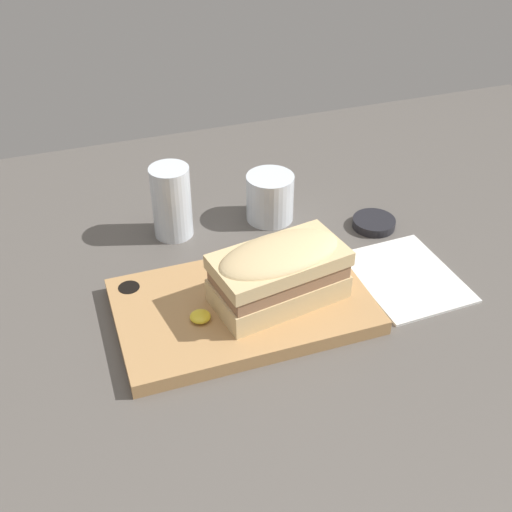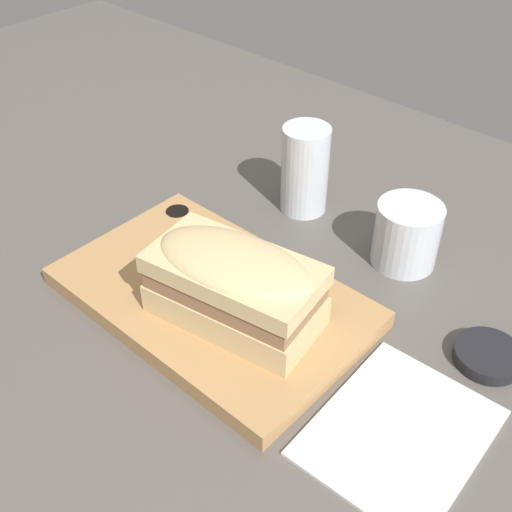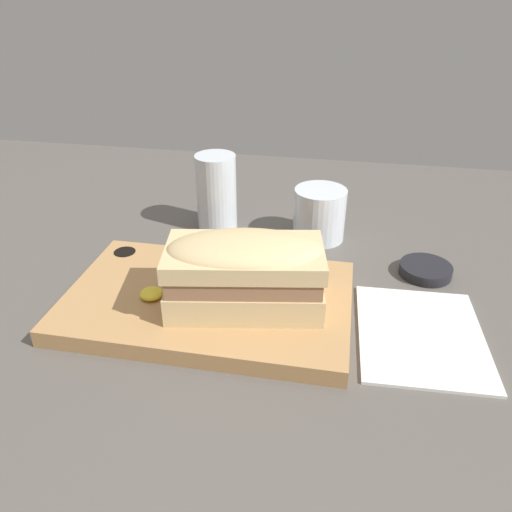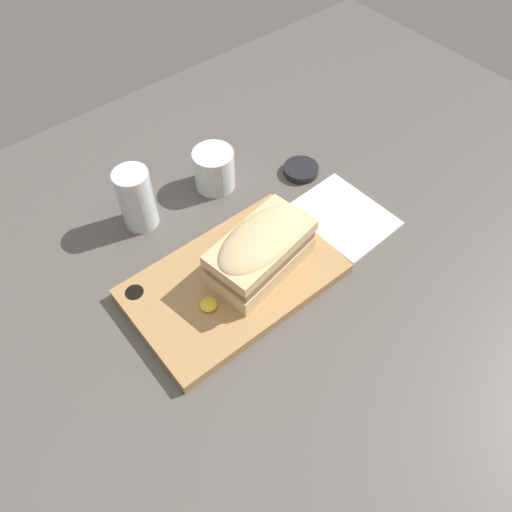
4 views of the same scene
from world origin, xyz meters
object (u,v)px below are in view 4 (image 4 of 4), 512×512
object	(u,v)px
wine_glass	(214,170)
napkin	(343,216)
sandwich	(261,249)
serving_board	(233,281)
water_glass	(137,202)
condiment_dish	(301,170)

from	to	relation	value
wine_glass	napkin	world-z (taller)	wine_glass
sandwich	wine_glass	size ratio (longest dim) A/B	2.39
sandwich	napkin	distance (cm)	21.81
serving_board	water_glass	distance (cm)	22.99
water_glass	napkin	size ratio (longest dim) A/B	0.66
sandwich	water_glass	xyz separation A→B (cm)	(-9.48, 23.47, -1.73)
sandwich	napkin	size ratio (longest dim) A/B	1.05
serving_board	sandwich	xyz separation A→B (cm)	(4.99, -1.32, 5.91)
serving_board	wine_glass	size ratio (longest dim) A/B	4.31
serving_board	napkin	size ratio (longest dim) A/B	1.90
condiment_dish	sandwich	bearing A→B (deg)	-147.35
wine_glass	condiment_dish	world-z (taller)	wine_glass
sandwich	napkin	xyz separation A→B (cm)	(20.72, 0.45, -6.80)
wine_glass	napkin	distance (cm)	26.38
serving_board	sandwich	distance (cm)	7.85
napkin	condiment_dish	world-z (taller)	condiment_dish
wine_glass	napkin	xyz separation A→B (cm)	(13.68, -22.28, -3.51)
water_glass	condiment_dish	bearing A→B (deg)	-15.70
water_glass	wine_glass	distance (cm)	16.61
wine_glass	condiment_dish	xyz separation A→B (cm)	(15.53, -8.27, -2.97)
wine_glass	condiment_dish	size ratio (longest dim) A/B	1.14
sandwich	wine_glass	distance (cm)	24.03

